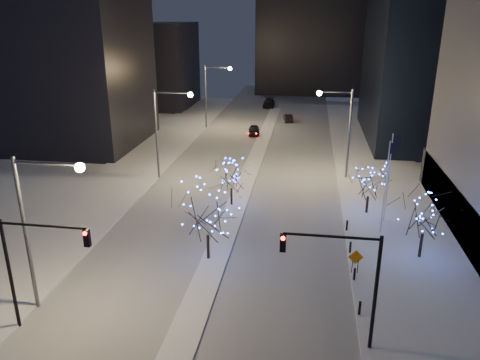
% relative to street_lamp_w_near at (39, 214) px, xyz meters
% --- Properties ---
extents(ground, '(160.00, 160.00, 0.00)m').
position_rel_street_lamp_w_near_xyz_m(ground, '(8.94, -2.00, -6.50)').
color(ground, white).
rests_on(ground, ground).
extents(road, '(20.00, 130.00, 0.02)m').
position_rel_street_lamp_w_near_xyz_m(road, '(8.94, 33.00, -6.49)').
color(road, '#A7ACB6').
rests_on(road, ground).
extents(median, '(2.00, 80.00, 0.15)m').
position_rel_street_lamp_w_near_xyz_m(median, '(8.94, 28.00, -6.42)').
color(median, white).
rests_on(median, ground).
extents(east_sidewalk, '(10.00, 90.00, 0.15)m').
position_rel_street_lamp_w_near_xyz_m(east_sidewalk, '(23.94, 18.00, -6.42)').
color(east_sidewalk, white).
rests_on(east_sidewalk, ground).
extents(west_sidewalk, '(8.00, 90.00, 0.15)m').
position_rel_street_lamp_w_near_xyz_m(west_sidewalk, '(-5.06, 18.00, -6.42)').
color(west_sidewalk, white).
rests_on(west_sidewalk, ground).
extents(filler_west_near, '(22.00, 18.00, 24.00)m').
position_rel_street_lamp_w_near_xyz_m(filler_west_near, '(-19.06, 38.00, 5.50)').
color(filler_west_near, black).
rests_on(filler_west_near, ground).
extents(filler_west_far, '(18.00, 16.00, 16.00)m').
position_rel_street_lamp_w_near_xyz_m(filler_west_far, '(-17.06, 68.00, 1.50)').
color(filler_west_far, black).
rests_on(filler_west_far, ground).
extents(street_lamp_w_near, '(4.40, 0.56, 10.00)m').
position_rel_street_lamp_w_near_xyz_m(street_lamp_w_near, '(0.00, 0.00, 0.00)').
color(street_lamp_w_near, '#595E66').
rests_on(street_lamp_w_near, ground).
extents(street_lamp_w_mid, '(4.40, 0.56, 10.00)m').
position_rel_street_lamp_w_near_xyz_m(street_lamp_w_mid, '(0.00, 25.00, 0.00)').
color(street_lamp_w_mid, '#595E66').
rests_on(street_lamp_w_mid, ground).
extents(street_lamp_w_far, '(4.40, 0.56, 10.00)m').
position_rel_street_lamp_w_near_xyz_m(street_lamp_w_far, '(0.00, 50.00, 0.00)').
color(street_lamp_w_far, '#595E66').
rests_on(street_lamp_w_far, ground).
extents(street_lamp_east, '(3.90, 0.56, 10.00)m').
position_rel_street_lamp_w_near_xyz_m(street_lamp_east, '(19.02, 28.00, -0.05)').
color(street_lamp_east, '#595E66').
rests_on(street_lamp_east, ground).
extents(traffic_signal_west, '(5.26, 0.43, 7.00)m').
position_rel_street_lamp_w_near_xyz_m(traffic_signal_west, '(0.50, -2.00, -1.74)').
color(traffic_signal_west, black).
rests_on(traffic_signal_west, ground).
extents(traffic_signal_east, '(5.26, 0.43, 7.00)m').
position_rel_street_lamp_w_near_xyz_m(traffic_signal_east, '(17.88, -1.00, -1.74)').
color(traffic_signal_east, black).
rests_on(traffic_signal_east, ground).
extents(flagpoles, '(1.35, 2.60, 8.00)m').
position_rel_street_lamp_w_near_xyz_m(flagpoles, '(22.30, 15.25, -1.70)').
color(flagpoles, silver).
rests_on(flagpoles, east_sidewalk).
extents(bollards, '(0.16, 12.16, 0.90)m').
position_rel_street_lamp_w_near_xyz_m(bollards, '(19.14, 8.00, -5.90)').
color(bollards, black).
rests_on(bollards, east_sidewalk).
extents(car_near, '(2.08, 4.31, 1.42)m').
position_rel_street_lamp_w_near_xyz_m(car_near, '(7.19, 46.55, -5.79)').
color(car_near, black).
rests_on(car_near, ground).
extents(car_mid, '(1.96, 4.01, 1.27)m').
position_rel_street_lamp_w_near_xyz_m(car_mid, '(11.89, 56.78, -5.87)').
color(car_mid, black).
rests_on(car_mid, ground).
extents(car_far, '(2.31, 5.42, 1.56)m').
position_rel_street_lamp_w_near_xyz_m(car_far, '(7.44, 69.36, -5.72)').
color(car_far, black).
rests_on(car_far, ground).
extents(holiday_tree_median_near, '(6.82, 6.82, 6.23)m').
position_rel_street_lamp_w_near_xyz_m(holiday_tree_median_near, '(8.44, 7.51, -2.46)').
color(holiday_tree_median_near, black).
rests_on(holiday_tree_median_near, median).
extents(holiday_tree_median_far, '(4.25, 4.25, 4.53)m').
position_rel_street_lamp_w_near_xyz_m(holiday_tree_median_far, '(8.44, 18.20, -3.39)').
color(holiday_tree_median_far, black).
rests_on(holiday_tree_median_far, median).
extents(holiday_tree_plaza_near, '(4.67, 4.67, 5.28)m').
position_rel_street_lamp_w_near_xyz_m(holiday_tree_plaza_near, '(24.33, 10.11, -2.90)').
color(holiday_tree_plaza_near, black).
rests_on(holiday_tree_plaza_near, east_sidewalk).
extents(holiday_tree_plaza_far, '(4.78, 4.78, 4.68)m').
position_rel_street_lamp_w_near_xyz_m(holiday_tree_plaza_far, '(21.21, 18.13, -3.36)').
color(holiday_tree_plaza_far, black).
rests_on(holiday_tree_plaza_far, east_sidewalk).
extents(construction_sign, '(1.10, 0.14, 1.81)m').
position_rel_street_lamp_w_near_xyz_m(construction_sign, '(19.24, 6.95, -5.26)').
color(construction_sign, black).
rests_on(construction_sign, east_sidewalk).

